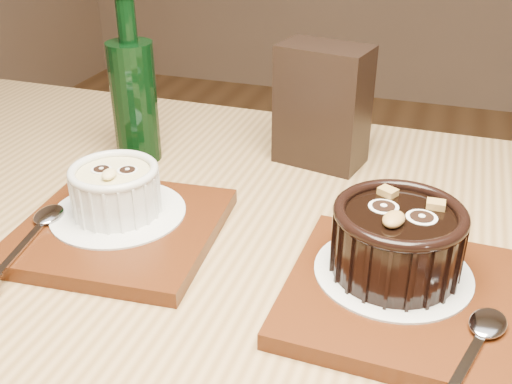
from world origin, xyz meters
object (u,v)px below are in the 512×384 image
at_px(tray_left, 121,229).
at_px(ramekin_white, 115,188).
at_px(green_bottle, 134,97).
at_px(table, 268,372).
at_px(ramekin_dark, 397,237).
at_px(tray_right, 401,296).
at_px(condiment_stand, 323,106).

bearing_deg(tray_left, ramekin_white, 123.77).
bearing_deg(green_bottle, ramekin_white, -68.81).
distance_m(table, ramekin_dark, 0.17).
bearing_deg(green_bottle, tray_right, -28.65).
height_order(tray_left, green_bottle, green_bottle).
relative_size(table, green_bottle, 6.07).
relative_size(tray_left, condiment_stand, 1.29).
height_order(tray_left, tray_right, same).
xyz_separation_m(tray_left, tray_right, (0.27, -0.02, 0.00)).
distance_m(tray_right, green_bottle, 0.39).
relative_size(tray_left, ramekin_white, 2.13).
relative_size(table, condiment_stand, 8.61).
xyz_separation_m(ramekin_white, condiment_stand, (0.15, 0.21, 0.03)).
height_order(ramekin_dark, condiment_stand, condiment_stand).
xyz_separation_m(tray_left, ramekin_white, (-0.01, 0.01, 0.04)).
xyz_separation_m(tray_right, condiment_stand, (-0.12, 0.24, 0.06)).
height_order(table, tray_left, tray_left).
bearing_deg(green_bottle, tray_left, -67.58).
distance_m(tray_right, condiment_stand, 0.28).
bearing_deg(condiment_stand, green_bottle, -163.93).
xyz_separation_m(ramekin_white, tray_right, (0.27, -0.03, -0.04)).
xyz_separation_m(ramekin_white, green_bottle, (-0.06, 0.15, 0.03)).
relative_size(ramekin_white, ramekin_dark, 0.80).
height_order(tray_right, ramekin_dark, ramekin_dark).
bearing_deg(condiment_stand, ramekin_dark, -63.00).
bearing_deg(ramekin_dark, tray_left, -166.24).
distance_m(table, condiment_stand, 0.31).
xyz_separation_m(tray_left, ramekin_dark, (0.26, 0.00, 0.04)).
bearing_deg(tray_left, table, -13.25).
bearing_deg(ramekin_white, green_bottle, 96.97).
distance_m(condiment_stand, green_bottle, 0.22).
bearing_deg(ramekin_dark, ramekin_white, -169.38).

